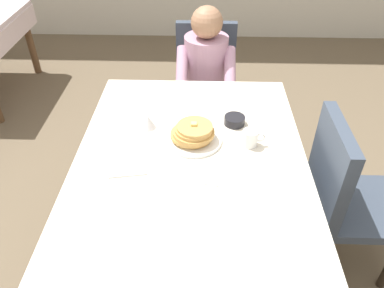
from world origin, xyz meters
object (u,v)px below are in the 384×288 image
Objects in this scene: chair_right_side at (343,192)px; fork_left_of_plate at (155,142)px; breakfast_stack at (193,132)px; spoon_near_edge at (202,183)px; bowl_butter at (235,120)px; chair_diner at (205,79)px; plate_breakfast at (194,140)px; diner_person at (206,72)px; cup_coffee at (250,138)px; knife_right_of_plate at (232,144)px; dining_table_main at (191,171)px; syrup_pitcher at (148,122)px.

fork_left_of_plate is at bearing -96.30° from chair_right_side.
spoon_near_edge is (0.04, -0.30, -0.05)m from breakfast_stack.
breakfast_stack is at bearing -143.16° from bowl_butter.
breakfast_stack is (-0.06, -1.05, 0.27)m from chair_diner.
fork_left_of_plate is (-0.19, -0.02, -0.01)m from plate_breakfast.
chair_diner is at bearing 99.85° from bowl_butter.
spoon_near_edge is (-0.01, -1.19, 0.07)m from diner_person.
chair_diner is 5.17× the size of fork_left_of_plate.
diner_person is 9.91× the size of cup_coffee.
cup_coffee is 0.10m from knife_right_of_plate.
spoon_near_edge is (-0.23, -0.28, -0.04)m from cup_coffee.
diner_person is 5.60× the size of knife_right_of_plate.
chair_right_side is at bearing 0.00° from dining_table_main.
knife_right_of_plate is at bearing 74.95° from spoon_near_edge.
bowl_butter is at bearing 99.85° from chair_diner.
diner_person is at bearing 101.93° from spoon_near_edge.
chair_diner is at bearing 86.82° from plate_breakfast.
chair_diner is 0.21m from diner_person.
knife_right_of_plate is at bearing -95.92° from fork_left_of_plate.
breakfast_stack reaches higher than plate_breakfast.
chair_diner is 0.83× the size of diner_person.
diner_person reaches higher than syrup_pitcher.
syrup_pitcher is 0.40× the size of knife_right_of_plate.
breakfast_stack is (0.01, 0.12, 0.15)m from dining_table_main.
dining_table_main is 1.36× the size of diner_person.
knife_right_of_plate is (0.13, -0.91, 0.07)m from diner_person.
syrup_pitcher is at bearing 134.42° from dining_table_main.
bowl_butter is at bearing -8.04° from knife_right_of_plate.
knife_right_of_plate is (-0.02, -0.18, -0.02)m from bowl_butter.
spoon_near_edge is at bearing -110.19° from bowl_butter.
chair_diner reaches higher than syrup_pitcher.
syrup_pitcher is 0.45m from knife_right_of_plate.
knife_right_of_plate is at bearing -100.44° from chair_right_side.
cup_coffee is (0.28, -0.02, -0.01)m from breakfast_stack.
syrup_pitcher is at bearing 69.14° from diner_person.
breakfast_stack reaches higher than fork_left_of_plate.
chair_right_side is at bearing 124.67° from diner_person.
chair_diner is 11.62× the size of syrup_pitcher.
cup_coffee is at bearing 103.58° from diner_person.
bowl_butter reaches higher than spoon_near_edge.
fork_left_of_plate is 0.90× the size of knife_right_of_plate.
diner_person is 0.90m from breakfast_stack.
plate_breakfast is (-0.06, -1.04, 0.22)m from chair_diner.
plate_breakfast is 0.05m from breakfast_stack.
plate_breakfast is 2.48× the size of cup_coffee.
diner_person is 5.21× the size of breakfast_stack.
plate_breakfast reaches higher than fork_left_of_plate.
plate_breakfast is 2.55× the size of bowl_butter.
spoon_near_edge is at bearing -130.21° from cup_coffee.
fork_left_of_plate is (-0.95, 0.10, 0.21)m from chair_right_side.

